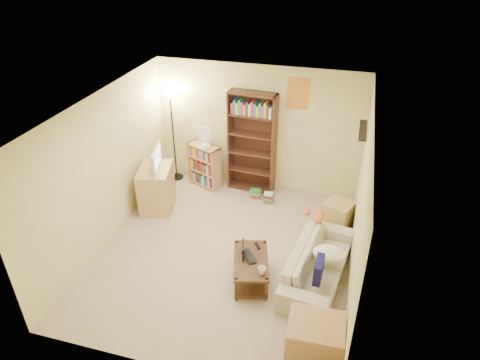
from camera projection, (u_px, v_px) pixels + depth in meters
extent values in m
plane|color=tan|center=(225.00, 252.00, 7.05)|extent=(4.50, 4.50, 0.00)
cube|color=beige|center=(258.00, 129.00, 8.28)|extent=(4.00, 0.04, 2.50)
cube|color=beige|center=(160.00, 293.00, 4.54)|extent=(4.00, 0.04, 2.50)
cube|color=beige|center=(105.00, 170.00, 6.87)|extent=(0.04, 4.50, 2.50)
cube|color=beige|center=(360.00, 207.00, 5.95)|extent=(0.04, 4.50, 2.50)
cube|color=white|center=(221.00, 108.00, 5.77)|extent=(4.00, 4.50, 0.04)
cube|color=red|center=(298.00, 94.00, 7.71)|extent=(0.40, 0.02, 0.58)
cube|color=black|center=(363.00, 130.00, 6.74)|extent=(0.12, 0.80, 0.03)
imported|color=beige|center=(318.00, 263.00, 6.39)|extent=(2.07, 1.25, 0.54)
cube|color=#13124F|center=(319.00, 270.00, 5.92)|extent=(0.12, 0.36, 0.32)
ellipsoid|color=white|center=(329.00, 254.00, 6.28)|extent=(0.50, 0.36, 0.21)
ellipsoid|color=orange|center=(319.00, 216.00, 6.86)|extent=(0.36, 0.20, 0.14)
sphere|color=orange|center=(307.00, 212.00, 6.91)|extent=(0.12, 0.12, 0.12)
cube|color=#462E1B|center=(251.00, 261.00, 6.28)|extent=(0.72, 1.01, 0.04)
cube|color=#462E1B|center=(251.00, 276.00, 6.44)|extent=(0.69, 0.96, 0.03)
cube|color=#462E1B|center=(236.00, 289.00, 6.03)|extent=(0.04, 0.04, 0.40)
cube|color=#462E1B|center=(266.00, 289.00, 6.03)|extent=(0.04, 0.04, 0.40)
cube|color=#462E1B|center=(237.00, 252.00, 6.72)|extent=(0.04, 0.04, 0.40)
cube|color=#462E1B|center=(264.00, 252.00, 6.72)|extent=(0.04, 0.04, 0.40)
imported|color=black|center=(252.00, 255.00, 6.34)|extent=(0.55, 0.55, 0.03)
cube|color=white|center=(243.00, 250.00, 6.28)|extent=(0.09, 0.29, 0.20)
imported|color=silver|center=(262.00, 271.00, 5.99)|extent=(0.13, 0.13, 0.11)
cube|color=black|center=(257.00, 246.00, 6.53)|extent=(0.13, 0.16, 0.02)
cube|color=tan|center=(156.00, 188.00, 7.96)|extent=(0.73, 0.89, 0.84)
imported|color=black|center=(153.00, 159.00, 7.65)|extent=(0.75, 0.42, 0.41)
cube|color=#47241B|center=(252.00, 143.00, 8.25)|extent=(0.93, 0.37, 2.03)
cube|color=tan|center=(205.00, 165.00, 8.67)|extent=(0.75, 0.54, 0.90)
cylinder|color=white|center=(206.00, 145.00, 8.40)|extent=(0.18, 0.18, 0.04)
cylinder|color=white|center=(205.00, 141.00, 8.35)|extent=(0.02, 0.02, 0.18)
cylinder|color=white|center=(205.00, 134.00, 8.24)|extent=(0.32, 0.06, 0.32)
cylinder|color=black|center=(177.00, 177.00, 9.13)|extent=(0.28, 0.28, 0.03)
cylinder|color=black|center=(174.00, 140.00, 8.69)|extent=(0.03, 0.03, 1.76)
cone|color=#FBE4C4|center=(170.00, 96.00, 8.22)|extent=(0.32, 0.32, 0.14)
cube|color=tan|center=(338.00, 215.00, 7.50)|extent=(0.59, 0.59, 0.52)
cube|color=tan|center=(315.00, 340.00, 5.20)|extent=(0.69, 0.58, 0.56)
cube|color=red|center=(255.00, 193.00, 8.43)|extent=(0.20, 0.16, 0.17)
cube|color=#1966B2|center=(269.00, 198.00, 8.26)|extent=(0.20, 0.16, 0.21)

